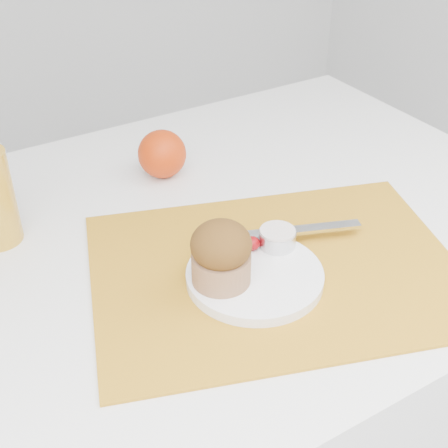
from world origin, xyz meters
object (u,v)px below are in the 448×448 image
plate (255,276)px  orange (162,154)px  muffin (221,254)px  table (192,399)px

plate → orange: 0.33m
muffin → plate: bearing=-10.3°
plate → orange: size_ratio=2.23×
plate → orange: (0.03, 0.33, 0.03)m
table → orange: bearing=73.8°
table → orange: (0.05, 0.18, 0.42)m
table → plate: bearing=-80.2°
plate → muffin: size_ratio=2.04×
table → muffin: (-0.02, -0.14, 0.44)m
table → plate: 0.42m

